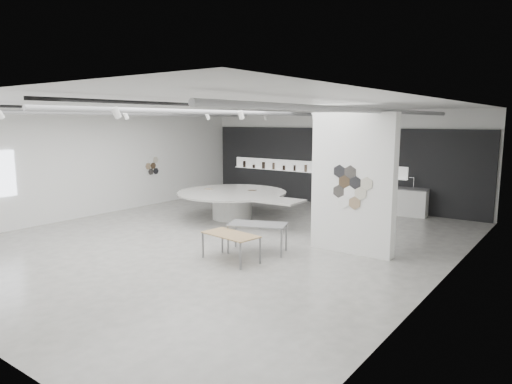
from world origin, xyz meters
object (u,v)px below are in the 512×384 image
Objects in this scene: display_island at (233,201)px; sample_table_wood at (231,236)px; sample_table_stone at (257,226)px; kitchen_counter at (403,201)px; partition_column at (353,184)px.

sample_table_wood is at bearing -54.06° from display_island.
sample_table_stone is at bearing -44.66° from display_island.
sample_table_stone reaches higher than sample_table_wood.
display_island is 3.01× the size of sample_table_stone.
kitchen_counter is (1.42, 6.97, -0.20)m from sample_table_stone.
kitchen_counter is (1.51, 7.95, -0.13)m from sample_table_wood.
display_island reaches higher than sample_table_stone.
partition_column reaches higher than sample_table_stone.
display_island is at bearing 128.41° from sample_table_wood.
sample_table_wood is (3.00, -3.78, -0.00)m from display_island.
kitchen_counter is at bearing 79.24° from sample_table_wood.
kitchen_counter is at bearing 40.34° from display_island.
partition_column is 0.73× the size of display_island.
partition_column reaches higher than display_island.
display_island is 3.25× the size of sample_table_wood.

